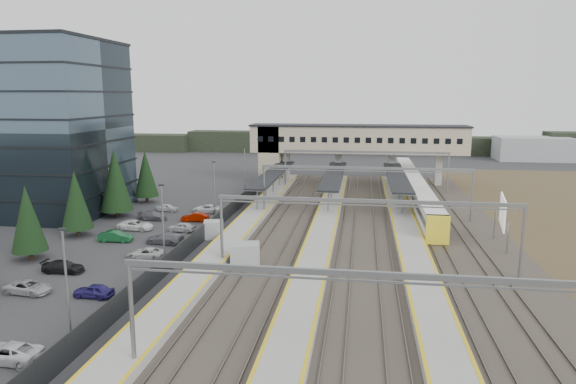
% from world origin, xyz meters
% --- Properties ---
extents(ground, '(220.00, 220.00, 0.00)m').
position_xyz_m(ground, '(0.00, 0.00, 0.00)').
color(ground, '#2B2B2D').
rests_on(ground, ground).
extents(office_building, '(24.30, 18.30, 24.30)m').
position_xyz_m(office_building, '(-36.00, 12.00, 12.19)').
color(office_building, '#3B4E5C').
rests_on(office_building, ground).
extents(conifer_row, '(4.42, 49.82, 9.50)m').
position_xyz_m(conifer_row, '(-22.00, -3.86, 4.84)').
color(conifer_row, black).
rests_on(conifer_row, ground).
extents(car_park, '(10.52, 44.46, 1.28)m').
position_xyz_m(car_park, '(-13.42, -4.37, 0.59)').
color(car_park, '#9B9A9E').
rests_on(car_park, ground).
extents(lampposts, '(0.50, 53.25, 8.07)m').
position_xyz_m(lampposts, '(-8.00, 1.25, 4.34)').
color(lampposts, slate).
rests_on(lampposts, ground).
extents(fence, '(0.08, 90.00, 2.00)m').
position_xyz_m(fence, '(-6.50, 5.00, 1.00)').
color(fence, '#26282B').
rests_on(fence, ground).
extents(relay_cabin_near, '(3.25, 2.68, 2.38)m').
position_xyz_m(relay_cabin_near, '(0.30, -7.98, 1.19)').
color(relay_cabin_near, '#989A9D').
rests_on(relay_cabin_near, ground).
extents(relay_cabin_far, '(2.66, 2.39, 2.06)m').
position_xyz_m(relay_cabin_far, '(-5.72, 1.68, 1.03)').
color(relay_cabin_far, '#989A9D').
rests_on(relay_cabin_far, ground).
extents(rail_corridor, '(34.00, 90.00, 0.92)m').
position_xyz_m(rail_corridor, '(9.34, 5.00, 0.29)').
color(rail_corridor, '#39322B').
rests_on(rail_corridor, ground).
extents(canopies, '(23.10, 30.00, 3.28)m').
position_xyz_m(canopies, '(7.00, 27.00, 3.92)').
color(canopies, black).
rests_on(canopies, ground).
extents(footbridge, '(40.40, 6.40, 11.20)m').
position_xyz_m(footbridge, '(7.70, 42.00, 7.93)').
color(footbridge, tan).
rests_on(footbridge, ground).
extents(gantries, '(28.40, 62.28, 7.17)m').
position_xyz_m(gantries, '(12.00, 3.00, 6.00)').
color(gantries, slate).
rests_on(gantries, ground).
extents(train, '(2.60, 54.34, 3.28)m').
position_xyz_m(train, '(20.00, 28.57, 1.86)').
color(train, white).
rests_on(train, ground).
extents(billboard, '(1.30, 6.53, 5.72)m').
position_xyz_m(billboard, '(26.94, 2.58, 3.89)').
color(billboard, slate).
rests_on(billboard, ground).
extents(treeline_far, '(170.00, 19.00, 7.00)m').
position_xyz_m(treeline_far, '(23.81, 92.28, 2.95)').
color(treeline_far, black).
rests_on(treeline_far, ground).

